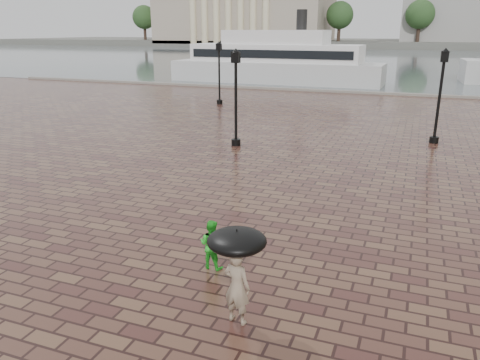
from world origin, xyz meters
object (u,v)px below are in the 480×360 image
(adult_pedestrian, at_px, (237,287))
(child_pedestrian, at_px, (211,244))
(street_lamps, at_px, (287,86))
(ferry_near, at_px, (276,61))

(adult_pedestrian, height_order, child_pedestrian, adult_pedestrian)
(adult_pedestrian, bearing_deg, street_lamps, -66.35)
(child_pedestrian, xyz_separation_m, ferry_near, (-10.32, 39.64, 1.60))
(street_lamps, distance_m, adult_pedestrian, 19.29)
(street_lamps, bearing_deg, adult_pedestrian, -77.25)
(child_pedestrian, bearing_deg, street_lamps, -76.23)
(ferry_near, bearing_deg, adult_pedestrian, -72.96)
(street_lamps, relative_size, ferry_near, 0.69)
(child_pedestrian, height_order, ferry_near, ferry_near)
(street_lamps, xyz_separation_m, ferry_near, (-7.41, 22.69, -0.13))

